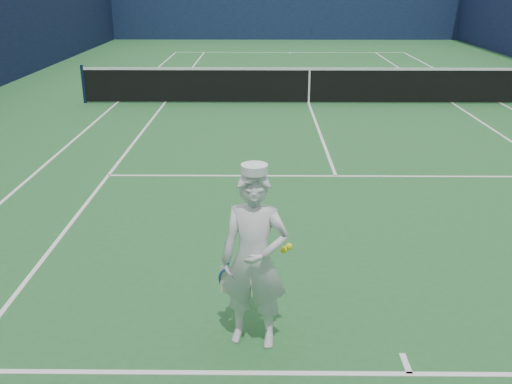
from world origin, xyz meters
TOP-DOWN VIEW (x-y plane):
  - ground at (0.00, 0.00)m, footprint 80.00×80.00m
  - court_markings at (0.00, 0.00)m, footprint 11.03×23.83m
  - windscreen_fence at (0.00, 0.00)m, footprint 20.12×36.12m
  - tennis_net at (0.00, 0.00)m, footprint 12.88×0.09m
  - tennis_player at (-1.41, -11.38)m, footprint 0.75×0.60m

SIDE VIEW (x-z plane):
  - ground at x=0.00m, z-range 0.00..0.00m
  - court_markings at x=0.00m, z-range 0.00..0.01m
  - tennis_net at x=0.00m, z-range 0.02..1.09m
  - tennis_player at x=-1.41m, z-range -0.02..1.80m
  - windscreen_fence at x=0.00m, z-range 0.00..4.00m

